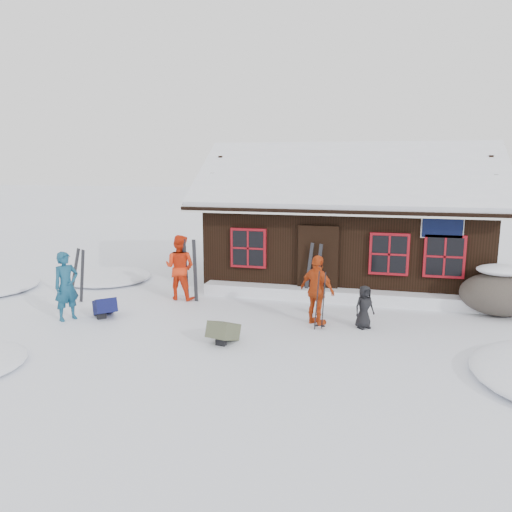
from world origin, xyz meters
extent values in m
plane|color=white|center=(0.00, 0.00, 0.00)|extent=(120.00, 120.00, 0.00)
cube|color=black|center=(1.50, 5.00, 1.25)|extent=(8.00, 5.00, 2.50)
cube|color=black|center=(1.50, 3.52, 3.35)|extent=(8.90, 3.14, 1.88)
cube|color=black|center=(1.50, 6.47, 3.35)|extent=(8.90, 3.14, 1.88)
cube|color=white|center=(1.50, 3.52, 3.49)|extent=(8.72, 3.07, 1.86)
cube|color=white|center=(1.50, 6.47, 3.49)|extent=(8.72, 3.07, 1.86)
cube|color=white|center=(1.50, 5.00, 4.22)|extent=(8.81, 0.22, 0.14)
cube|color=silver|center=(1.50, 2.05, 2.48)|extent=(8.90, 0.10, 0.20)
cube|color=black|center=(0.90, 2.45, 1.00)|extent=(1.00, 0.10, 2.00)
cube|color=black|center=(4.10, 2.42, 2.15)|extent=(1.00, 0.06, 0.60)
cube|color=maroon|center=(-1.10, 2.44, 1.35)|extent=(1.04, 0.10, 1.14)
cube|color=black|center=(-1.10, 2.40, 1.35)|extent=(0.90, 0.04, 1.00)
cube|color=maroon|center=(2.80, 2.44, 1.35)|extent=(1.04, 0.10, 1.14)
cube|color=black|center=(2.80, 2.40, 1.35)|extent=(0.90, 0.04, 1.00)
cube|color=maroon|center=(4.20, 2.44, 1.35)|extent=(1.04, 0.10, 1.14)
cube|color=black|center=(4.20, 2.40, 1.35)|extent=(0.90, 0.04, 1.00)
cube|color=white|center=(1.50, 2.25, 0.17)|extent=(7.60, 0.60, 0.35)
ellipsoid|color=white|center=(-6.00, 3.00, 0.00)|extent=(2.80, 2.80, 0.34)
imported|color=navy|center=(-4.74, -0.96, 0.84)|extent=(0.65, 0.73, 1.68)
imported|color=red|center=(-2.80, 1.44, 0.91)|extent=(0.93, 0.75, 1.81)
imported|color=#BC3E13|center=(1.17, 0.15, 0.83)|extent=(1.04, 0.87, 1.66)
imported|color=black|center=(2.26, 0.14, 0.50)|extent=(0.59, 0.55, 1.01)
ellipsoid|color=#504840|center=(5.52, 1.98, 0.54)|extent=(1.95, 1.46, 1.07)
ellipsoid|color=white|center=(5.52, 1.98, 1.01)|extent=(1.23, 0.89, 0.27)
cube|color=black|center=(-5.48, 0.45, 0.73)|extent=(0.40, 0.16, 1.55)
cube|color=black|center=(-5.22, 0.43, 0.73)|extent=(0.37, 0.20, 1.55)
cube|color=black|center=(-2.61, 1.38, 0.83)|extent=(0.17, 0.06, 1.76)
cube|color=black|center=(-2.32, 1.34, 0.83)|extent=(0.16, 0.08, 1.76)
cube|color=black|center=(0.67, 2.22, 0.78)|extent=(0.28, 0.09, 1.66)
cube|color=black|center=(0.94, 2.18, 0.78)|extent=(0.25, 0.15, 1.66)
cylinder|color=black|center=(1.21, -0.19, 0.66)|extent=(0.10, 0.12, 1.40)
cylinder|color=black|center=(1.36, -0.19, 0.66)|extent=(0.10, 0.12, 1.40)
cube|color=#0F1343|center=(-3.99, -0.53, 0.18)|extent=(0.80, 0.81, 0.35)
cube|color=#4C5039|center=(-0.60, -1.54, 0.17)|extent=(0.62, 0.74, 0.35)
camera|label=1|loc=(2.51, -11.16, 3.79)|focal=35.00mm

